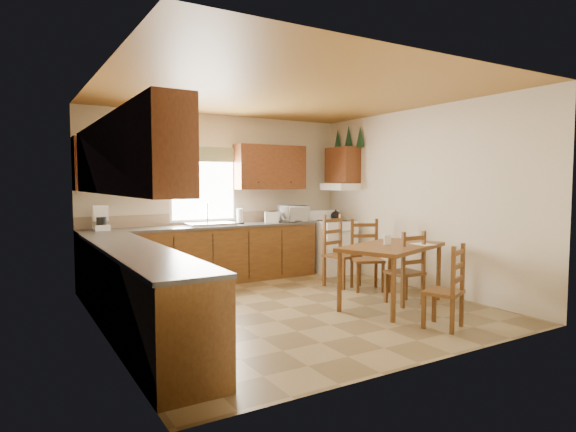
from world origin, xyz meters
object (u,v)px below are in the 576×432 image
dining_table (391,275)px  chair_far_right (367,255)px  stove (334,247)px  chair_near_right (443,286)px  microwave (293,214)px  chair_near_left (405,268)px  chair_far_left (342,251)px

dining_table → chair_far_right: 0.93m
stove → chair_near_right: chair_near_right is taller
microwave → chair_near_left: size_ratio=0.48×
microwave → chair_far_left: microwave is taller
stove → chair_near_left: chair_near_left is taller
dining_table → stove: bearing=51.9°
chair_far_right → stove: bearing=99.1°
chair_near_right → chair_far_left: bearing=-121.5°
dining_table → chair_far_left: bearing=61.8°
chair_far_left → chair_far_right: (0.15, -0.42, -0.03)m
stove → dining_table: 2.31m
dining_table → chair_far_right: bearing=49.0°
chair_near_left → chair_far_left: size_ratio=0.88×
stove → chair_near_left: (-0.49, -2.23, 0.03)m
dining_table → chair_near_left: chair_near_left is taller
chair_near_left → microwave: bearing=-83.6°
chair_near_left → chair_far_left: chair_far_left is taller
dining_table → microwave: bearing=68.6°
chair_far_left → chair_near_left: bearing=-103.4°
stove → chair_far_right: size_ratio=0.87×
chair_near_right → chair_far_right: 1.93m
stove → chair_near_right: bearing=-99.4°
chair_near_left → chair_near_right: 1.06m
microwave → dining_table: size_ratio=0.31×
microwave → dining_table: microwave is taller
microwave → chair_near_left: 2.59m
dining_table → chair_near_right: (-0.18, -1.01, 0.06)m
stove → chair_far_left: size_ratio=0.83×
dining_table → chair_far_right: (0.32, 0.86, 0.12)m
chair_near_right → stove: bearing=-128.1°
stove → microwave: 0.94m
chair_near_left → chair_far_right: chair_far_right is taller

